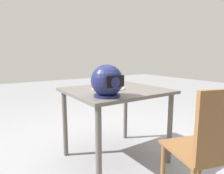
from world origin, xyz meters
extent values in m
plane|color=gray|center=(0.00, 0.00, 0.00)|extent=(14.00, 14.00, 0.00)
cube|color=#5B5651|center=(0.00, 0.00, 0.74)|extent=(0.94, 0.85, 0.03)
cylinder|color=#5B5651|center=(-0.41, -0.36, 0.36)|extent=(0.05, 0.05, 0.72)
cylinder|color=#5B5651|center=(0.41, -0.36, 0.36)|extent=(0.05, 0.05, 0.72)
cylinder|color=#5B5651|center=(-0.41, 0.36, 0.36)|extent=(0.05, 0.05, 0.72)
cylinder|color=#5B5651|center=(0.41, 0.36, 0.36)|extent=(0.05, 0.05, 0.72)
cylinder|color=white|center=(0.05, -0.05, 0.76)|extent=(0.33, 0.33, 0.01)
cylinder|color=tan|center=(0.05, -0.05, 0.77)|extent=(0.29, 0.29, 0.02)
cylinder|color=red|center=(0.05, -0.05, 0.79)|extent=(0.25, 0.25, 0.00)
sphere|color=#234C1E|center=(0.07, -0.03, 0.80)|extent=(0.04, 0.04, 0.04)
sphere|color=#234C1E|center=(0.13, 0.02, 0.80)|extent=(0.03, 0.03, 0.03)
sphere|color=#234C1E|center=(0.08, -0.05, 0.79)|extent=(0.02, 0.02, 0.02)
sphere|color=#234C1E|center=(0.04, 0.00, 0.80)|extent=(0.04, 0.04, 0.04)
sphere|color=#234C1E|center=(0.02, 0.01, 0.80)|extent=(0.03, 0.03, 0.03)
cylinder|color=#E0D172|center=(0.03, -0.09, 0.79)|extent=(0.02, 0.02, 0.01)
cylinder|color=#E0D172|center=(0.02, -0.10, 0.79)|extent=(0.03, 0.03, 0.02)
cylinder|color=#E0D172|center=(0.06, -0.09, 0.80)|extent=(0.03, 0.03, 0.02)
sphere|color=#191E4C|center=(0.27, 0.26, 0.89)|extent=(0.27, 0.27, 0.27)
cylinder|color=#191E4C|center=(0.27, 0.26, 0.76)|extent=(0.22, 0.22, 0.02)
cube|color=black|center=(0.27, 0.38, 0.89)|extent=(0.16, 0.02, 0.09)
cube|color=brown|center=(-0.10, 0.87, 0.44)|extent=(0.50, 0.50, 0.02)
cube|color=brown|center=(-0.04, 1.05, 0.68)|extent=(0.37, 0.14, 0.45)
cylinder|color=brown|center=(0.01, 0.66, 0.21)|extent=(0.04, 0.04, 0.43)
cylinder|color=brown|center=(-0.31, 0.76, 0.21)|extent=(0.04, 0.04, 0.43)
camera|label=1|loc=(1.11, 1.60, 1.09)|focal=31.44mm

